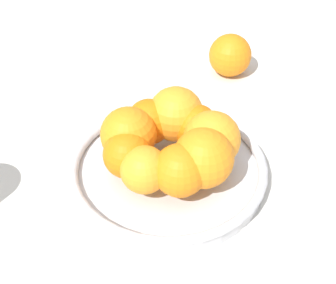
% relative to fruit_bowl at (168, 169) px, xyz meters
% --- Properties ---
extents(ground_plane, '(4.00, 4.00, 0.00)m').
position_rel_fruit_bowl_xyz_m(ground_plane, '(0.00, 0.00, -0.02)').
color(ground_plane, beige).
extents(fruit_bowl, '(0.28, 0.28, 0.03)m').
position_rel_fruit_bowl_xyz_m(fruit_bowl, '(0.00, 0.00, 0.00)').
color(fruit_bowl, silver).
rests_on(fruit_bowl, ground_plane).
extents(orange_pile, '(0.18, 0.19, 0.08)m').
position_rel_fruit_bowl_xyz_m(orange_pile, '(0.00, -0.00, 0.05)').
color(orange_pile, orange).
rests_on(orange_pile, fruit_bowl).
extents(stray_orange, '(0.08, 0.08, 0.08)m').
position_rel_fruit_bowl_xyz_m(stray_orange, '(0.29, 0.08, 0.02)').
color(stray_orange, orange).
rests_on(stray_orange, ground_plane).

